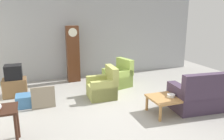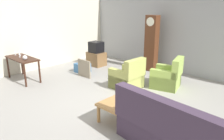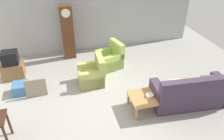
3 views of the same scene
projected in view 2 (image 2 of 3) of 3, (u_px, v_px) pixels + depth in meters
The scene contains 20 objects.
ground_plane at pixel (114, 105), 5.41m from camera, with size 10.40×10.40×0.00m, color #999691.
garage_door_wall at pixel (186, 28), 7.42m from camera, with size 8.40×0.16×3.20m, color #9EA0A5.
pegboard_wall_left at pixel (38, 30), 8.01m from camera, with size 0.12×6.40×2.88m, color beige.
couch_floral at pixel (176, 134), 3.60m from camera, with size 2.17×1.06×1.04m.
armchair_olive_near at pixel (128, 78), 6.39m from camera, with size 0.81×0.78×0.92m.
armchair_olive_far at pixel (167, 78), 6.44m from camera, with size 0.97×0.95×0.92m.
coffee_table_wood at pixel (124, 107), 4.49m from camera, with size 0.96×0.76×0.43m.
console_table_dark at pixel (22, 61), 6.94m from camera, with size 1.30×0.56×0.75m.
grandfather_clock at pixel (151, 43), 7.86m from camera, with size 0.44×0.30×2.00m.
tv_stand_cabinet at pixel (96, 59), 8.71m from camera, with size 0.68×0.52×0.53m, color brown.
tv_crt at pixel (96, 47), 8.57m from camera, with size 0.48×0.44×0.42m, color black.
framed_picture_leaning at pixel (84, 68), 7.35m from camera, with size 0.60×0.05×0.59m, color gray.
storage_box_blue at pixel (82, 68), 7.91m from camera, with size 0.44×0.46×0.32m, color teal.
glass_dome_cloche at pixel (25, 58), 6.64m from camera, with size 0.14×0.14×0.14m, color silver.
cup_white_porcelain at pixel (126, 112), 4.06m from camera, with size 0.07×0.07×0.10m, color white.
cup_blue_rimmed at pixel (130, 111), 4.13m from camera, with size 0.08×0.08×0.08m, color silver.
bowl_white_stacked at pixel (125, 104), 4.41m from camera, with size 0.20×0.20×0.07m, color white.
wine_glass_tall at pixel (15, 52), 7.21m from camera, with size 0.07×0.07×0.17m.
wine_glass_mid at pixel (20, 52), 7.13m from camera, with size 0.07×0.07×0.20m.
wine_glass_short at pixel (19, 54), 6.92m from camera, with size 0.06×0.06×0.16m.
Camera 2 is at (3.33, -3.59, 2.44)m, focal length 35.06 mm.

